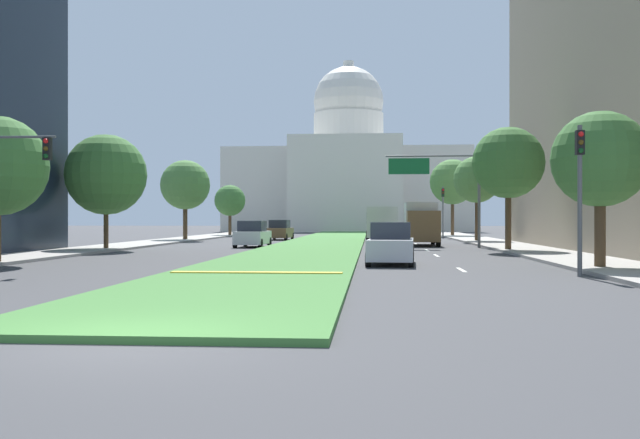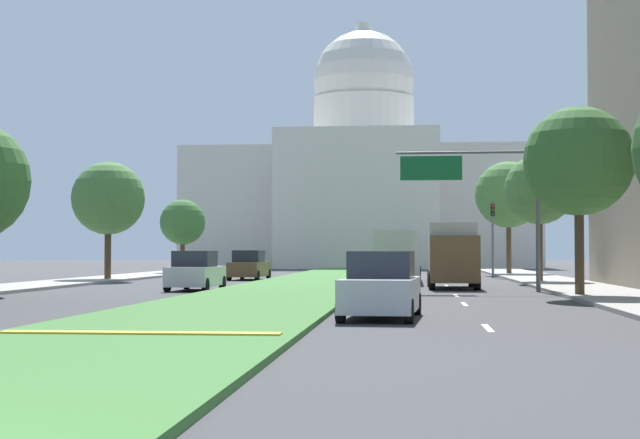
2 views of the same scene
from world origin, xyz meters
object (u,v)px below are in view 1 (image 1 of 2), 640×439
(traffic_light_far_right, at_px, (443,205))
(city_bus, at_px, (381,221))
(capitol_building, at_px, (348,179))
(sedan_lead_stopped, at_px, (391,245))
(street_tree_right_mid, at_px, (508,163))
(sedan_midblock, at_px, (253,235))
(box_truck_delivery, at_px, (421,223))
(street_tree_right_far, at_px, (477,180))
(traffic_light_near_right, at_px, (580,180))
(street_tree_left_mid, at_px, (106,175))
(overhead_guide_sign, at_px, (443,179))
(street_tree_left_distant, at_px, (230,201))
(street_tree_right_distant, at_px, (452,182))
(street_tree_left_far, at_px, (185,185))
(street_tree_right_near, at_px, (600,160))
(sedan_distant, at_px, (280,231))

(traffic_light_far_right, xyz_separation_m, city_bus, (-6.28, -9.38, -1.54))
(capitol_building, relative_size, sedan_lead_stopped, 8.38)
(street_tree_right_mid, bearing_deg, sedan_midblock, 161.30)
(city_bus, bearing_deg, box_truck_delivery, -72.77)
(street_tree_right_mid, distance_m, street_tree_right_far, 17.34)
(traffic_light_near_right, distance_m, traffic_light_far_right, 46.47)
(street_tree_right_mid, distance_m, box_truck_delivery, 11.24)
(street_tree_left_mid, distance_m, city_bus, 25.85)
(overhead_guide_sign, distance_m, street_tree_left_distant, 36.66)
(street_tree_right_distant, height_order, sedan_lead_stopped, street_tree_right_distant)
(street_tree_left_far, relative_size, sedan_midblock, 1.68)
(traffic_light_near_right, relative_size, sedan_lead_stopped, 1.14)
(traffic_light_near_right, relative_size, traffic_light_far_right, 1.00)
(street_tree_left_mid, distance_m, box_truck_delivery, 22.70)
(capitol_building, height_order, traffic_light_near_right, capitol_building)
(street_tree_right_near, bearing_deg, capitol_building, 98.09)
(traffic_light_near_right, xyz_separation_m, sedan_distant, (-15.71, 40.67, -2.45))
(street_tree_right_distant, height_order, city_bus, street_tree_right_distant)
(street_tree_right_distant, xyz_separation_m, sedan_midblock, (-17.26, -30.26, -5.21))
(street_tree_left_mid, height_order, city_bus, street_tree_left_mid)
(traffic_light_near_right, height_order, sedan_midblock, traffic_light_near_right)
(street_tree_right_distant, bearing_deg, street_tree_left_mid, -125.40)
(street_tree_left_far, distance_m, sedan_midblock, 16.30)
(traffic_light_far_right, height_order, street_tree_right_distant, street_tree_right_distant)
(street_tree_left_distant, distance_m, sedan_distant, 15.67)
(street_tree_right_far, bearing_deg, traffic_light_far_right, 99.28)
(capitol_building, bearing_deg, street_tree_right_mid, -80.72)
(street_tree_right_near, xyz_separation_m, sedan_midblock, (-17.11, 20.81, -3.41))
(traffic_light_near_right, bearing_deg, box_truck_delivery, 97.05)
(street_tree_left_mid, xyz_separation_m, box_truck_delivery, (20.28, 9.73, -3.07))
(street_tree_left_distant, distance_m, street_tree_right_distant, 25.09)
(overhead_guide_sign, relative_size, sedan_lead_stopped, 1.43)
(capitol_building, xyz_separation_m, box_truck_delivery, (7.57, -64.59, -6.92))
(sedan_lead_stopped, relative_size, box_truck_delivery, 0.71)
(street_tree_right_far, bearing_deg, street_tree_left_far, 176.41)
(street_tree_left_far, distance_m, sedan_distant, 9.72)
(street_tree_right_near, distance_m, street_tree_right_mid, 15.27)
(capitol_building, xyz_separation_m, street_tree_right_distant, (12.86, -38.35, -2.53))
(street_tree_right_distant, xyz_separation_m, box_truck_delivery, (-5.28, -26.25, -4.38))
(traffic_light_far_right, relative_size, street_tree_left_mid, 0.71)
(overhead_guide_sign, xyz_separation_m, street_tree_right_distant, (4.07, 30.24, 1.38))
(traffic_light_near_right, height_order, sedan_distant, traffic_light_near_right)
(street_tree_right_mid, bearing_deg, street_tree_right_near, -87.80)
(sedan_lead_stopped, height_order, sedan_midblock, sedan_midblock)
(traffic_light_near_right, distance_m, street_tree_left_far, 44.31)
(capitol_building, height_order, street_tree_right_near, capitol_building)
(capitol_building, bearing_deg, street_tree_right_far, -77.32)
(overhead_guide_sign, height_order, sedan_midblock, overhead_guide_sign)
(sedan_distant, bearing_deg, sedan_midblock, -89.06)
(street_tree_left_far, bearing_deg, sedan_midblock, -57.81)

